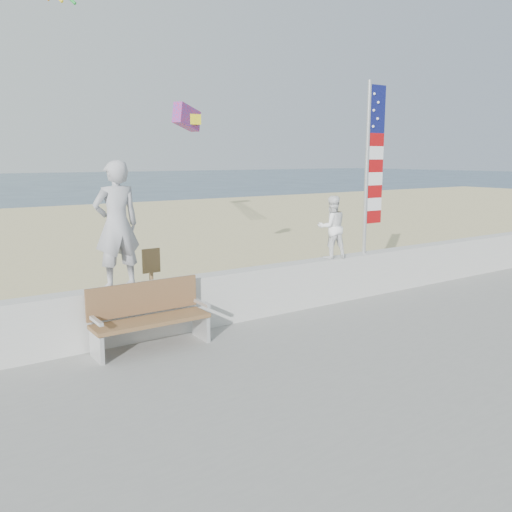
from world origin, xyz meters
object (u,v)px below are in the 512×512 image
(child, at_px, (332,227))
(bench, at_px, (149,315))
(flag, at_px, (371,161))
(adult, at_px, (117,225))

(child, bearing_deg, bench, 21.08)
(child, distance_m, flag, 1.66)
(adult, distance_m, bench, 1.47)
(adult, height_order, bench, adult)
(adult, relative_size, bench, 1.08)
(adult, bearing_deg, flag, 178.86)
(adult, xyz_separation_m, child, (4.39, 0.00, -0.35))
(adult, bearing_deg, bench, 120.10)
(flag, bearing_deg, child, 179.98)
(adult, height_order, flag, flag)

